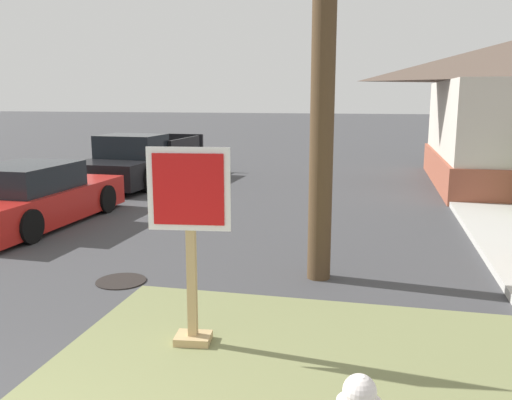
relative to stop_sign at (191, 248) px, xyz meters
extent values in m
sphere|color=silver|center=(1.73, -2.12, -0.11)|extent=(0.19, 0.19, 0.19)
cube|color=silver|center=(1.73, -2.12, -0.04)|extent=(0.04, 0.04, 0.04)
cube|color=tan|center=(0.00, 0.02, -0.03)|extent=(0.10, 0.10, 1.95)
cube|color=tan|center=(0.00, 0.02, -0.97)|extent=(0.39, 0.32, 0.08)
cube|color=white|center=(0.00, -0.03, 0.60)|extent=(0.81, 0.11, 0.82)
cube|color=red|center=(0.01, -0.04, 0.60)|extent=(0.69, 0.09, 0.70)
cylinder|color=black|center=(-1.68, 1.76, -1.08)|extent=(0.70, 0.70, 0.02)
cube|color=red|center=(-4.99, 4.61, -0.68)|extent=(1.87, 4.34, 0.64)
cube|color=black|center=(-5.00, 4.40, -0.12)|extent=(1.57, 2.01, 0.56)
cylinder|color=black|center=(-5.80, 5.96, -0.78)|extent=(0.23, 0.62, 0.62)
cylinder|color=black|center=(-4.13, 5.93, -0.78)|extent=(0.23, 0.62, 0.62)
cylinder|color=black|center=(-4.19, 3.26, -0.78)|extent=(0.23, 0.62, 0.62)
sphere|color=white|center=(-5.48, 6.72, -0.62)|extent=(0.14, 0.14, 0.14)
sphere|color=white|center=(-4.42, 6.70, -0.62)|extent=(0.14, 0.14, 0.14)
cube|color=black|center=(-5.10, 10.24, -0.59)|extent=(2.17, 5.56, 0.68)
cube|color=black|center=(-5.13, 9.47, 0.05)|extent=(1.77, 1.50, 0.68)
cube|color=black|center=(-4.14, 11.16, -0.03)|extent=(0.20, 2.31, 0.44)
cube|color=black|center=(-5.98, 11.24, -0.03)|extent=(0.20, 2.31, 0.44)
cube|color=black|center=(-4.99, 12.93, -0.03)|extent=(1.76, 0.17, 0.44)
cylinder|color=black|center=(-4.26, 8.56, -0.71)|extent=(0.29, 0.77, 0.76)
cylinder|color=black|center=(-6.08, 8.63, -0.71)|extent=(0.29, 0.77, 0.76)
cylinder|color=black|center=(-4.12, 11.85, -0.71)|extent=(0.29, 0.77, 0.76)
cylinder|color=black|center=(-5.94, 11.92, -0.71)|extent=(0.29, 0.77, 0.76)
camera|label=1|loc=(1.76, -4.89, 1.48)|focal=37.87mm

